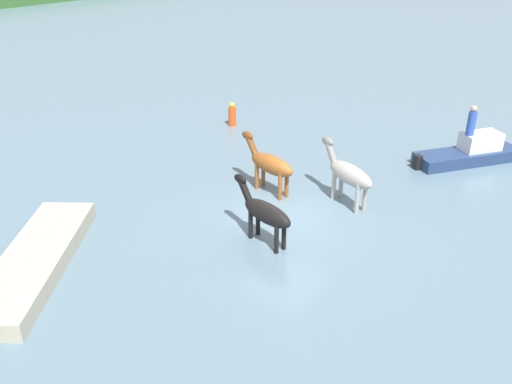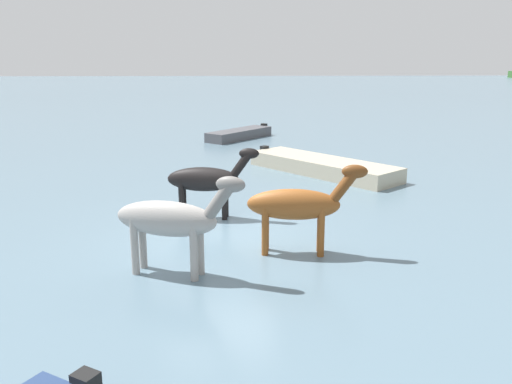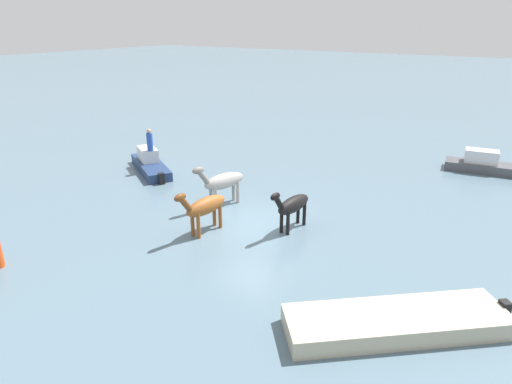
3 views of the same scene
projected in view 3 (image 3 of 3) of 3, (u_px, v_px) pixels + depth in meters
ground_plane at (253, 224)px, 18.05m from camera, size 198.15×198.15×0.00m
horse_pinto_flank at (222, 182)px, 19.45m from camera, size 1.19×2.60×2.03m
horse_dark_mare at (292, 205)px, 17.21m from camera, size 0.76×2.41×1.86m
horse_chestnut_trailing at (204, 207)px, 16.94m from camera, size 0.79×2.53×1.96m
boat_dinghy_port at (150, 165)px, 24.28m from camera, size 4.33×3.28×1.33m
boat_skiff_near at (489, 167)px, 24.03m from camera, size 4.86×1.92×1.34m
boat_motor_center at (397, 324)px, 11.80m from camera, size 5.56×5.07×0.78m
person_spotter_bow at (150, 141)px, 23.61m from camera, size 0.32×0.32×1.19m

